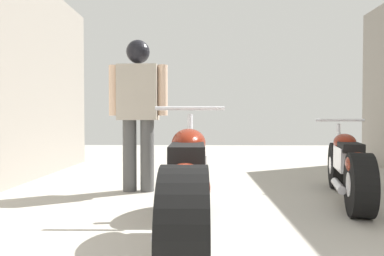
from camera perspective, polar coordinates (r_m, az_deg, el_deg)
name	(u,v)px	position (r m, az deg, el deg)	size (l,w,h in m)	color
ground_plane	(248,214)	(3.15, 9.46, -14.22)	(15.95, 15.95, 0.00)	#A8A399
motorcycle_maroon_cruiser	(188,186)	(2.32, -0.76, -9.80)	(0.61, 2.07, 0.97)	black
motorcycle_black_naked	(348,167)	(3.86, 25.07, -6.01)	(0.73, 1.83, 0.86)	black
mechanic_in_blue	(138,101)	(4.01, -9.16, 4.58)	(0.70, 0.28, 1.79)	#4C4C4C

